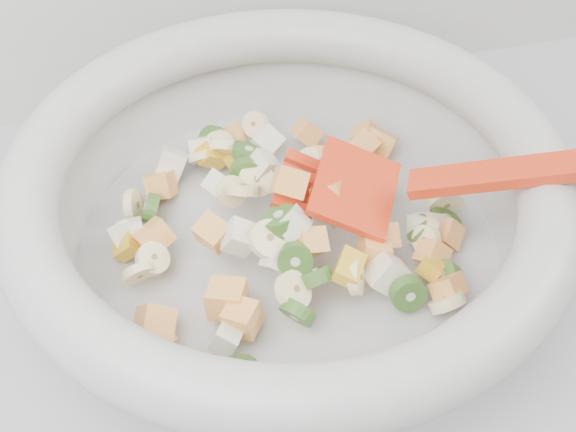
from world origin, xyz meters
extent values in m
cylinder|color=#B6B6B4|center=(0.06, 1.51, 0.91)|extent=(0.33, 0.33, 0.02)
torus|color=#B6B6B4|center=(0.06, 1.51, 0.99)|extent=(0.40, 0.40, 0.04)
cylinder|color=#FFE5AA|center=(0.02, 1.54, 0.95)|extent=(0.03, 0.02, 0.03)
cylinder|color=#FFE5AA|center=(0.15, 1.48, 0.94)|extent=(0.03, 0.03, 0.03)
cylinder|color=#FFE5AA|center=(0.03, 1.61, 0.94)|extent=(0.03, 0.03, 0.03)
cylinder|color=#FFE5AA|center=(0.08, 1.55, 0.95)|extent=(0.03, 0.03, 0.02)
cylinder|color=#FFE5AA|center=(0.04, 1.55, 0.95)|extent=(0.04, 0.03, 0.03)
cylinder|color=#FFE5AA|center=(0.14, 1.59, 0.93)|extent=(0.03, 0.03, 0.04)
cylinder|color=#FFE5AA|center=(0.03, 1.53, 0.96)|extent=(0.03, 0.03, 0.03)
cylinder|color=#FFE5AA|center=(0.09, 1.44, 0.95)|extent=(0.02, 0.03, 0.03)
cylinder|color=#FFE5AA|center=(0.06, 1.63, 0.93)|extent=(0.03, 0.03, 0.02)
cylinder|color=#FFE5AA|center=(0.18, 1.51, 0.93)|extent=(0.04, 0.02, 0.04)
cylinder|color=#FFE5AA|center=(-0.06, 1.49, 0.94)|extent=(0.03, 0.02, 0.02)
cylinder|color=#FFE5AA|center=(0.03, 1.48, 0.96)|extent=(0.04, 0.04, 0.02)
cylinder|color=#FFE5AA|center=(-0.05, 1.57, 0.93)|extent=(0.02, 0.03, 0.03)
cylinder|color=#FFE5AA|center=(0.02, 1.60, 0.94)|extent=(0.04, 0.02, 0.04)
cylinder|color=#FFE5AA|center=(-0.05, 1.50, 0.94)|extent=(0.03, 0.03, 0.03)
cylinder|color=#FFE5AA|center=(0.04, 1.44, 0.95)|extent=(0.04, 0.04, 0.02)
cylinder|color=#FFE5AA|center=(0.01, 1.60, 0.94)|extent=(0.03, 0.03, 0.03)
cylinder|color=#FFE5AA|center=(0.15, 1.47, 0.94)|extent=(0.02, 0.03, 0.03)
cylinder|color=#FFE5AA|center=(0.14, 1.42, 0.93)|extent=(0.04, 0.03, 0.03)
cube|color=#FFAB50|center=(0.11, 1.46, 0.94)|extent=(0.03, 0.03, 0.03)
cube|color=#FFAB50|center=(0.15, 1.43, 0.93)|extent=(0.03, 0.03, 0.03)
cube|color=#FFAB50|center=(-0.03, 1.58, 0.93)|extent=(0.03, 0.03, 0.03)
cube|color=#FFAB50|center=(0.16, 1.59, 0.93)|extent=(0.04, 0.04, 0.03)
cube|color=#FFAB50|center=(0.15, 1.60, 0.93)|extent=(0.03, 0.03, 0.03)
cube|color=#FFAB50|center=(0.00, 1.45, 0.94)|extent=(0.03, 0.03, 0.03)
cube|color=#FFAB50|center=(0.10, 1.61, 0.93)|extent=(0.03, 0.03, 0.03)
cube|color=#FFAB50|center=(-0.05, 1.45, 0.93)|extent=(0.04, 0.03, 0.04)
cube|color=#FFAB50|center=(0.00, 1.43, 0.94)|extent=(0.03, 0.03, 0.03)
cube|color=#FFAB50|center=(0.11, 1.47, 0.95)|extent=(0.03, 0.03, 0.03)
cube|color=#FFAB50|center=(0.10, 1.56, 0.95)|extent=(0.03, 0.03, 0.03)
cube|color=#FFAB50|center=(0.00, 1.50, 0.95)|extent=(0.03, 0.03, 0.03)
cube|color=#FFAB50|center=(0.06, 1.51, 0.98)|extent=(0.03, 0.04, 0.04)
cube|color=#FFAB50|center=(-0.04, 1.52, 0.94)|extent=(0.03, 0.03, 0.03)
cube|color=#FFAB50|center=(0.14, 1.58, 0.93)|extent=(0.03, 0.03, 0.03)
cube|color=#FFAB50|center=(0.09, 1.51, 0.96)|extent=(0.03, 0.03, 0.03)
cube|color=#FFAB50|center=(0.17, 1.48, 0.93)|extent=(0.03, 0.03, 0.03)
cube|color=#FFAB50|center=(0.13, 1.55, 0.94)|extent=(0.03, 0.02, 0.03)
cube|color=#FFAB50|center=(-0.05, 1.44, 0.93)|extent=(0.03, 0.04, 0.03)
cube|color=#FFAB50|center=(0.06, 1.47, 0.96)|extent=(0.03, 0.03, 0.03)
cube|color=#FFAB50|center=(0.15, 1.46, 0.94)|extent=(0.03, 0.03, 0.03)
cube|color=#FFAB50|center=(0.04, 1.63, 0.93)|extent=(0.03, 0.02, 0.03)
cylinder|color=#5FAA38|center=(0.00, 1.40, 0.93)|extent=(0.04, 0.04, 0.03)
cylinder|color=#5FAA38|center=(-0.04, 1.56, 0.93)|extent=(0.02, 0.03, 0.03)
cylinder|color=#5FAA38|center=(0.05, 1.46, 0.96)|extent=(0.03, 0.02, 0.03)
cylinder|color=#5FAA38|center=(0.04, 1.59, 0.94)|extent=(0.03, 0.03, 0.02)
cylinder|color=#5FAA38|center=(0.12, 1.43, 0.94)|extent=(0.03, 0.02, 0.03)
cylinder|color=#5FAA38|center=(0.15, 1.48, 0.94)|extent=(0.03, 0.03, 0.03)
cylinder|color=#5FAA38|center=(0.04, 1.43, 0.94)|extent=(0.03, 0.03, 0.04)
cylinder|color=#5FAA38|center=(0.13, 1.56, 0.94)|extent=(0.02, 0.03, 0.03)
cylinder|color=#5FAA38|center=(0.03, 1.55, 0.96)|extent=(0.03, 0.02, 0.03)
cylinder|color=#5FAA38|center=(0.09, 1.49, 0.96)|extent=(0.03, 0.02, 0.03)
cylinder|color=#5FAA38|center=(0.15, 1.44, 0.93)|extent=(0.03, 0.03, 0.03)
cylinder|color=#5FAA38|center=(0.02, 1.62, 0.93)|extent=(0.03, 0.03, 0.03)
cylinder|color=#5FAA38|center=(0.05, 1.49, 0.97)|extent=(0.04, 0.03, 0.02)
cylinder|color=#5FAA38|center=(0.17, 1.49, 0.93)|extent=(0.03, 0.03, 0.02)
cylinder|color=#5FAA38|center=(0.06, 1.45, 0.95)|extent=(0.03, 0.02, 0.03)
cube|color=beige|center=(0.02, 1.49, 0.96)|extent=(0.03, 0.03, 0.03)
cube|color=beige|center=(-0.01, 1.42, 0.93)|extent=(0.03, 0.02, 0.02)
cube|color=beige|center=(0.01, 1.55, 0.95)|extent=(0.03, 0.03, 0.02)
cube|color=beige|center=(-0.06, 1.53, 0.93)|extent=(0.02, 0.03, 0.02)
cube|color=beige|center=(0.06, 1.60, 0.94)|extent=(0.03, 0.03, 0.03)
cube|color=beige|center=(-0.02, 1.60, 0.93)|extent=(0.03, 0.03, 0.04)
cube|color=beige|center=(0.01, 1.62, 0.93)|extent=(0.02, 0.03, 0.03)
cube|color=beige|center=(0.11, 1.45, 0.94)|extent=(0.03, 0.03, 0.04)
cube|color=beige|center=(0.15, 1.48, 0.94)|extent=(0.03, 0.03, 0.03)
cube|color=beige|center=(0.05, 1.55, 0.96)|extent=(0.03, 0.02, 0.03)
cube|color=beige|center=(0.04, 1.47, 0.95)|extent=(0.03, 0.03, 0.03)
cube|color=beige|center=(-0.06, 1.54, 0.93)|extent=(0.02, 0.03, 0.03)
cube|color=beige|center=(0.05, 1.48, 0.97)|extent=(0.03, 0.03, 0.03)
cube|color=gold|center=(0.15, 1.45, 0.93)|extent=(0.03, 0.03, 0.02)
cube|color=gold|center=(0.02, 1.60, 0.94)|extent=(0.03, 0.02, 0.03)
cube|color=gold|center=(0.08, 1.45, 0.95)|extent=(0.03, 0.03, 0.02)
cube|color=gold|center=(-0.06, 1.53, 0.93)|extent=(0.02, 0.02, 0.02)
cube|color=gold|center=(0.04, 1.59, 0.94)|extent=(0.03, 0.02, 0.03)
cube|color=red|center=(0.10, 1.50, 0.97)|extent=(0.08, 0.09, 0.03)
cube|color=red|center=(0.08, 1.54, 0.97)|extent=(0.03, 0.02, 0.02)
cube|color=red|center=(0.07, 1.53, 0.97)|extent=(0.03, 0.02, 0.02)
cube|color=red|center=(0.06, 1.51, 0.97)|extent=(0.03, 0.02, 0.02)
cube|color=red|center=(0.06, 1.50, 0.97)|extent=(0.03, 0.02, 0.02)
cube|color=red|center=(0.23, 1.44, 1.01)|extent=(0.19, 0.11, 0.08)
camera|label=1|loc=(-0.05, 1.12, 1.36)|focal=50.00mm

